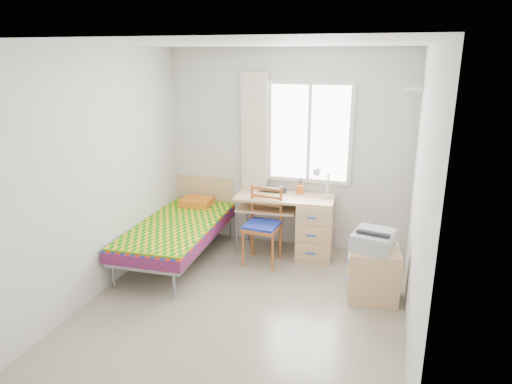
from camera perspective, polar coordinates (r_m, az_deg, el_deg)
floor at (r=4.90m, az=-1.42°, el=-13.97°), size 3.50×3.50×0.00m
ceiling at (r=4.21m, az=-1.69°, el=18.07°), size 3.50×3.50×0.00m
wall_back at (r=6.01m, az=3.83°, el=5.21°), size 3.20×0.00×3.20m
wall_left at (r=5.11m, az=-18.82°, el=2.23°), size 0.00×3.50×3.50m
wall_right at (r=4.17m, az=19.77°, el=-1.04°), size 0.00×3.50×3.50m
window at (r=5.89m, az=6.69°, el=7.35°), size 1.10×0.04×1.30m
curtain at (r=6.03m, az=-0.21°, el=6.72°), size 0.35×0.05×1.70m
floating_shelf at (r=5.40m, az=19.02°, el=12.14°), size 0.20×0.32×0.03m
bed at (r=5.85m, az=-9.36°, el=-4.34°), size 1.01×2.02×0.86m
desk at (r=5.88m, az=6.73°, el=-4.08°), size 1.28×0.66×0.78m
chair at (r=5.64m, az=0.98°, el=-3.61°), size 0.45×0.45×0.96m
cabinet at (r=5.06m, az=14.39°, el=-9.81°), size 0.58×0.52×0.56m
printer at (r=4.92m, az=14.43°, el=-5.77°), size 0.46×0.51×0.19m
laptop at (r=5.95m, az=2.04°, el=0.05°), size 0.37×0.25×0.03m
pen_cup at (r=5.94m, az=5.51°, el=0.34°), size 0.11×0.11×0.11m
task_lamp at (r=5.64m, az=8.17°, el=1.48°), size 0.23×0.32×0.41m
book at (r=5.93m, az=2.23°, el=-2.05°), size 0.21×0.26×0.02m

